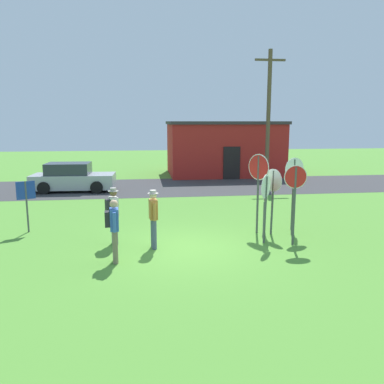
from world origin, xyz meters
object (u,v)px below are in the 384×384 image
Objects in this scene: stop_sign_nearest at (266,195)px; stop_sign_far_back at (294,183)px; stop_sign_leaning_right at (265,181)px; stop_sign_rear_left at (273,190)px; stop_sign_center_cluster at (266,197)px; person_near_signs at (114,226)px; stop_sign_rear_right at (258,179)px; stop_sign_tallest at (294,183)px; person_holding_notes at (153,216)px; utility_pole at (268,115)px; parked_car_on_street at (72,178)px; info_panel_leftmost at (26,197)px; stop_sign_leaning_left at (295,192)px; person_on_left at (113,212)px.

stop_sign_nearest is 1.42m from stop_sign_far_back.
stop_sign_leaning_right is 1.10× the size of stop_sign_rear_left.
person_near_signs is (-4.45, -1.11, -0.47)m from stop_sign_center_cluster.
stop_sign_tallest is (1.09, -0.32, -0.11)m from stop_sign_rear_right.
stop_sign_nearest is 3.67m from person_holding_notes.
stop_sign_rear_left is (-3.22, -10.60, -2.58)m from utility_pole.
stop_sign_far_back is 1.43× the size of person_near_signs.
parked_car_on_street is 2.52× the size of person_holding_notes.
stop_sign_center_cluster is at bearing 0.81° from person_holding_notes.
stop_sign_tallest is (-2.58, -10.74, -2.33)m from utility_pole.
stop_sign_rear_left is 1.25× the size of person_holding_notes.
stop_sign_far_back is at bearing -5.49° from info_panel_leftmost.
person_holding_notes is at bearing -156.50° from stop_sign_leaning_right.
stop_sign_rear_right is 1.10× the size of stop_sign_leaning_right.
utility_pole is at bearing 75.92° from stop_sign_leaning_left.
parked_car_on_street is at bearing 132.57° from stop_sign_leaning_right.
stop_sign_leaning_right is 0.94m from stop_sign_far_back.
parked_car_on_street is 8.05m from info_panel_leftmost.
person_near_signs is at bearing -150.94° from stop_sign_leaning_right.
utility_pole is at bearing 71.95° from stop_sign_nearest.
stop_sign_center_cluster is at bearing 14.05° from person_near_signs.
stop_sign_rear_right is 0.60m from stop_sign_rear_left.
stop_sign_leaning_right is at bearing 72.68° from stop_sign_center_cluster.
stop_sign_rear_right reaches higher than person_near_signs.
stop_sign_rear_right is 1.52× the size of person_holding_notes.
stop_sign_center_cluster is 4.61m from person_on_left.
stop_sign_nearest is at bearing -11.57° from info_panel_leftmost.
stop_sign_far_back reaches higher than parked_car_on_street.
stop_sign_nearest is at bearing -106.32° from stop_sign_leaning_right.
stop_sign_tallest is 1.46× the size of person_on_left.
info_panel_leftmost is at bearing 172.01° from stop_sign_rear_right.
stop_sign_tallest is at bearing 34.15° from stop_sign_center_cluster.
person_holding_notes reaches higher than parked_car_on_street.
utility_pole is 4.47× the size of person_on_left.
stop_sign_leaning_left is 1.00× the size of stop_sign_far_back.
stop_sign_rear_left is at bearing 22.42° from person_near_signs.
stop_sign_leaning_right reaches higher than info_panel_leftmost.
stop_sign_leaning_left is at bearing -110.25° from stop_sign_far_back.
stop_sign_leaning_right is 1.19× the size of stop_sign_nearest.
stop_sign_rear_left is (-0.64, 0.14, -0.25)m from stop_sign_tallest.
stop_sign_tallest reaches higher than person_on_left.
stop_sign_center_cluster is (-1.19, -0.81, -0.28)m from stop_sign_tallest.
info_panel_leftmost is (-7.74, 1.59, -0.18)m from stop_sign_nearest.
stop_sign_rear_left is at bearing 14.25° from person_holding_notes.
stop_sign_tallest is at bearing 10.63° from person_holding_notes.
stop_sign_leaning_left reaches higher than parked_car_on_street.
person_near_signs is (-1.07, -1.06, -0.00)m from person_holding_notes.
utility_pole is 11.37m from stop_sign_rear_left.
stop_sign_rear_left is 5.43m from person_near_signs.
person_holding_notes is 1.51m from person_near_signs.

